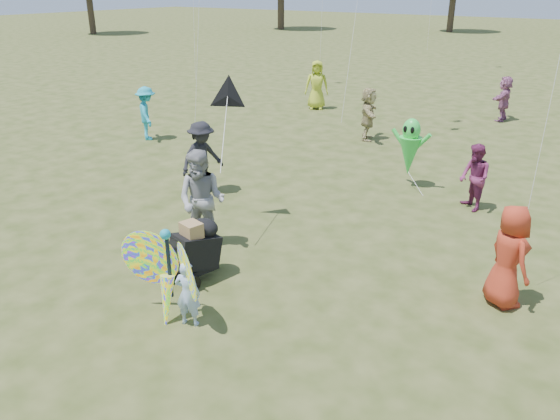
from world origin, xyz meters
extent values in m
plane|color=#51592B|center=(0.00, 0.00, 0.00)|extent=(160.00, 160.00, 0.00)
imported|color=#9FBAE1|center=(-0.29, -0.77, 0.53)|extent=(0.45, 0.38, 1.05)
imported|color=gray|center=(-1.84, 1.30, 0.97)|extent=(1.13, 1.00, 1.95)
ellipsoid|color=gray|center=(-2.03, 0.99, 0.07)|extent=(0.46, 0.38, 0.15)
imported|color=#AD311B|center=(3.43, 2.49, 0.84)|extent=(0.97, 0.95, 1.68)
imported|color=black|center=(-3.86, 3.53, 0.88)|extent=(0.90, 1.26, 1.76)
imported|color=tan|center=(-2.72, 10.17, 0.84)|extent=(1.11, 1.63, 1.69)
imported|color=#742653|center=(1.84, 6.15, 0.76)|extent=(0.92, 0.93, 1.51)
imported|color=#B0BF2D|center=(-6.49, 13.24, 0.96)|extent=(1.11, 0.98, 1.91)
imported|color=#229CB8|center=(-8.61, 6.17, 0.85)|extent=(1.26, 1.18, 1.71)
imported|color=#A15C86|center=(0.20, 15.42, 0.81)|extent=(0.51, 1.51, 1.62)
cube|color=black|center=(-1.12, 0.28, 0.55)|extent=(0.65, 0.94, 0.71)
cube|color=black|center=(-1.12, 0.28, 0.22)|extent=(0.56, 0.76, 0.10)
ellipsoid|color=black|center=(-1.12, 0.53, 0.88)|extent=(0.51, 0.45, 0.33)
cylinder|color=black|center=(-1.36, -0.07, 0.15)|extent=(0.12, 0.30, 0.30)
cylinder|color=black|center=(-0.88, -0.07, 0.15)|extent=(0.12, 0.30, 0.30)
cylinder|color=black|center=(-1.12, 0.73, 0.11)|extent=(0.10, 0.23, 0.22)
cylinder|color=black|center=(-1.12, -0.20, 0.98)|extent=(0.43, 0.13, 0.03)
cube|color=#A98252|center=(-1.12, 0.23, 0.96)|extent=(0.40, 0.35, 0.26)
ellipsoid|color=#F34A26|center=(-1.03, -0.78, 0.90)|extent=(0.98, 0.71, 1.24)
ellipsoid|color=#F34A26|center=(-0.27, -0.78, 0.90)|extent=(0.98, 0.71, 1.24)
cylinder|color=black|center=(-0.65, -0.76, 0.85)|extent=(0.06, 0.06, 1.00)
cone|color=#F34A26|center=(-0.60, -0.93, 0.30)|extent=(0.36, 0.49, 0.93)
sphere|color=teal|center=(-0.65, -0.78, 1.40)|extent=(0.16, 0.16, 0.16)
cone|color=black|center=(-2.26, 2.66, 2.68)|extent=(0.89, 0.62, 0.81)
cylinder|color=silver|center=(-1.85, 2.03, 2.12)|extent=(0.83, 1.27, 1.12)
cone|color=#31D446|center=(0.07, 6.74, 0.80)|extent=(0.56, 0.56, 0.95)
ellipsoid|color=#31D446|center=(0.07, 6.74, 1.45)|extent=(0.44, 0.39, 0.57)
ellipsoid|color=black|center=(-0.02, 6.56, 1.50)|extent=(0.10, 0.05, 0.17)
ellipsoid|color=black|center=(0.16, 6.56, 1.50)|extent=(0.10, 0.05, 0.17)
cylinder|color=#31D446|center=(-0.23, 6.74, 1.20)|extent=(0.43, 0.10, 0.49)
cylinder|color=#31D446|center=(0.37, 6.74, 1.20)|extent=(0.43, 0.10, 0.49)
cylinder|color=silver|center=(0.37, 6.54, 0.20)|extent=(0.61, 0.41, 0.41)
cylinder|color=#3A2D21|center=(-30.00, 45.00, 2.10)|extent=(0.70, 0.70, 4.20)
cylinder|color=#3A2D21|center=(-14.00, 52.00, 1.89)|extent=(0.63, 0.63, 3.78)
cylinder|color=#3A2D21|center=(-42.00, 30.00, 1.78)|extent=(0.59, 0.59, 3.57)
camera|label=1|loc=(4.76, -5.72, 4.78)|focal=35.00mm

